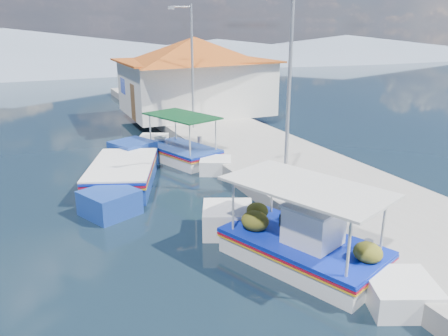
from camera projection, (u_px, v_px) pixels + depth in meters
name	position (u px, v px, depth m)	size (l,w,h in m)	color
ground	(173.00, 246.00, 11.62)	(160.00, 160.00, 0.00)	black
quay	(262.00, 154.00, 19.04)	(5.00, 44.00, 0.50)	#9E9A94
bollards	(224.00, 155.00, 17.45)	(0.20, 17.20, 0.30)	#A5A8AD
main_caique	(302.00, 246.00, 10.72)	(3.60, 6.33, 2.24)	silver
caique_green_canopy	(183.00, 153.00, 18.85)	(3.03, 5.55, 2.21)	silver
caique_blue_hull	(122.00, 176.00, 15.95)	(3.72, 6.72, 1.28)	navy
harbor_building	(195.00, 74.00, 26.21)	(10.49, 10.49, 4.40)	white
lamp_post_near	(287.00, 81.00, 13.91)	(1.21, 0.14, 6.00)	#A5A8AD
lamp_post_far	(190.00, 61.00, 21.75)	(1.21, 0.14, 6.00)	#A5A8AD
mountain_ridge	(96.00, 51.00, 62.28)	(171.40, 96.00, 5.50)	slate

